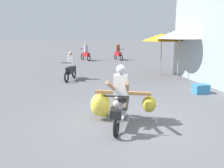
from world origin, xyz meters
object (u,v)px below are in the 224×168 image
motorbike_distant_ahead_right (118,53)px  market_umbrella_near_shop (162,37)px  motorbike_distant_ahead_left (71,69)px  motorbike_distant_far_ahead (86,54)px  produce_crate (201,89)px  market_umbrella_further_along (180,34)px  motorbike_main_loaded (114,103)px

motorbike_distant_ahead_right → market_umbrella_near_shop: market_umbrella_near_shop is taller
motorbike_distant_ahead_left → motorbike_distant_far_ahead: 7.98m
market_umbrella_near_shop → produce_crate: market_umbrella_near_shop is taller
market_umbrella_near_shop → produce_crate: bearing=-91.3°
motorbike_distant_ahead_right → market_umbrella_further_along: size_ratio=0.65×
market_umbrella_near_shop → market_umbrella_further_along: market_umbrella_further_along is taller
motorbike_distant_ahead_right → motorbike_distant_ahead_left: bearing=-118.4°
market_umbrella_near_shop → motorbike_distant_far_ahead: bearing=114.8°
motorbike_main_loaded → market_umbrella_near_shop: size_ratio=0.90×
market_umbrella_further_along → produce_crate: size_ratio=4.43×
motorbike_distant_ahead_right → motorbike_distant_far_ahead: bearing=178.4°
motorbike_distant_ahead_left → produce_crate: 6.11m
motorbike_main_loaded → produce_crate: bearing=29.7°
motorbike_distant_ahead_left → market_umbrella_further_along: size_ratio=0.62×
motorbike_main_loaded → market_umbrella_near_shop: bearing=58.1°
motorbike_main_loaded → market_umbrella_further_along: market_umbrella_further_along is taller
motorbike_distant_ahead_right → market_umbrella_near_shop: size_ratio=0.71×
motorbike_main_loaded → motorbike_distant_ahead_left: bearing=98.5°
motorbike_main_loaded → market_umbrella_further_along: size_ratio=0.81×
motorbike_main_loaded → motorbike_distant_ahead_left: size_ratio=1.31×
market_umbrella_further_along → produce_crate: market_umbrella_further_along is taller
motorbike_distant_ahead_left → motorbike_distant_far_ahead: size_ratio=1.00×
motorbike_main_loaded → market_umbrella_further_along: (4.37, 5.10, 1.72)m
motorbike_distant_ahead_left → market_umbrella_near_shop: market_umbrella_near_shop is taller
motorbike_main_loaded → motorbike_distant_far_ahead: bearing=87.3°
motorbike_main_loaded → market_umbrella_further_along: bearing=49.4°
market_umbrella_near_shop → produce_crate: 4.62m
motorbike_main_loaded → motorbike_distant_ahead_right: size_ratio=1.26×
motorbike_distant_ahead_right → market_umbrella_further_along: bearing=-82.9°
market_umbrella_near_shop → market_umbrella_further_along: size_ratio=0.90×
motorbike_main_loaded → motorbike_distant_ahead_right: 14.12m
motorbike_main_loaded → motorbike_distant_far_ahead: size_ratio=1.32×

